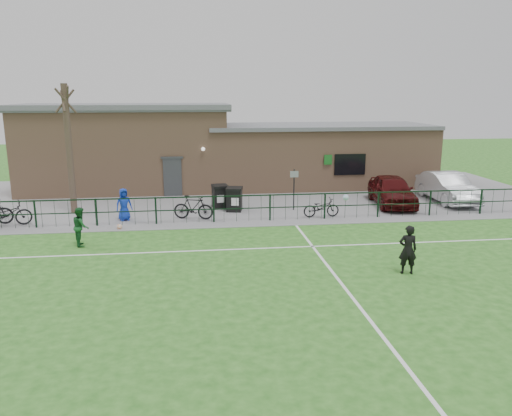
{
  "coord_description": "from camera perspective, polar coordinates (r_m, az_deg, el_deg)",
  "views": [
    {
      "loc": [
        -2.27,
        -13.36,
        5.59
      ],
      "look_at": [
        0.0,
        5.0,
        1.3
      ],
      "focal_mm": 35.0,
      "sensor_mm": 36.0,
      "label": 1
    }
  ],
  "objects": [
    {
      "name": "pitch_line_touch",
      "position": [
        22.0,
        -0.89,
        -1.65
      ],
      "size": [
        28.0,
        0.1,
        0.01
      ],
      "primitive_type": "cube",
      "color": "white",
      "rests_on": "ground"
    },
    {
      "name": "car_silver",
      "position": [
        27.85,
        21.03,
        2.23
      ],
      "size": [
        1.7,
        4.62,
        1.51
      ],
      "primitive_type": "imported",
      "rotation": [
        0.0,
        0.0,
        -0.02
      ],
      "color": "#B4B7BD",
      "rests_on": "paving_strip"
    },
    {
      "name": "paving_strip",
      "position": [
        27.53,
        -2.17,
        1.35
      ],
      "size": [
        34.0,
        13.0,
        0.02
      ],
      "primitive_type": "cube",
      "color": "slate",
      "rests_on": "ground"
    },
    {
      "name": "bare_tree",
      "position": [
        24.68,
        -20.56,
        6.2
      ],
      "size": [
        0.3,
        0.3,
        6.0
      ],
      "primitive_type": "cylinder",
      "color": "#423228",
      "rests_on": "ground"
    },
    {
      "name": "pitch_line_mid",
      "position": [
        18.38,
        0.38,
        -4.64
      ],
      "size": [
        28.0,
        0.1,
        0.01
      ],
      "primitive_type": "cube",
      "color": "white",
      "rests_on": "ground"
    },
    {
      "name": "car_maroon",
      "position": [
        26.12,
        15.27,
        1.97
      ],
      "size": [
        2.35,
        4.63,
        1.51
      ],
      "primitive_type": "imported",
      "rotation": [
        0.0,
        0.0,
        -0.13
      ],
      "color": "#400B0C",
      "rests_on": "paving_strip"
    },
    {
      "name": "wheelie_bin_left",
      "position": [
        24.67,
        -4.12,
        1.24
      ],
      "size": [
        0.81,
        0.89,
        1.06
      ],
      "primitive_type": "cube",
      "rotation": [
        0.0,
        0.0,
        0.14
      ],
      "color": "black",
      "rests_on": "paving_strip"
    },
    {
      "name": "sign_post",
      "position": [
        24.14,
        4.35,
        2.11
      ],
      "size": [
        0.07,
        0.07,
        2.0
      ],
      "primitive_type": "cylinder",
      "rotation": [
        0.0,
        0.0,
        0.23
      ],
      "color": "black",
      "rests_on": "paving_strip"
    },
    {
      "name": "wheelie_bin_right",
      "position": [
        24.0,
        -2.49,
        0.92
      ],
      "size": [
        0.84,
        0.92,
        1.06
      ],
      "primitive_type": "cube",
      "rotation": [
        0.0,
        0.0,
        -0.2
      ],
      "color": "black",
      "rests_on": "paving_strip"
    },
    {
      "name": "bicycle_d",
      "position": [
        22.56,
        -7.18,
        0.08
      ],
      "size": [
        1.88,
        0.99,
        1.09
      ],
      "primitive_type": "imported",
      "rotation": [
        0.0,
        0.0,
        1.29
      ],
      "color": "black",
      "rests_on": "paving_strip"
    },
    {
      "name": "bicycle_e",
      "position": [
        23.02,
        7.47,
        0.06
      ],
      "size": [
        1.68,
        0.64,
        0.87
      ],
      "primitive_type": "imported",
      "rotation": [
        0.0,
        0.0,
        1.61
      ],
      "color": "black",
      "rests_on": "paving_strip"
    },
    {
      "name": "clubhouse",
      "position": [
        30.08,
        -4.39,
        6.59
      ],
      "size": [
        24.25,
        5.4,
        4.96
      ],
      "color": "tan",
      "rests_on": "ground"
    },
    {
      "name": "ground",
      "position": [
        14.66,
        2.43,
        -9.37
      ],
      "size": [
        90.0,
        90.0,
        0.0
      ],
      "primitive_type": "plane",
      "color": "#265F1C",
      "rests_on": "ground"
    },
    {
      "name": "bicycle_c",
      "position": [
        23.65,
        -26.67,
        -0.65
      ],
      "size": [
        2.16,
        1.46,
        1.07
      ],
      "primitive_type": "imported",
      "rotation": [
        0.0,
        0.0,
        1.98
      ],
      "color": "black",
      "rests_on": "paving_strip"
    },
    {
      "name": "perimeter_fence",
      "position": [
        22.05,
        -0.96,
        -0.02
      ],
      "size": [
        28.0,
        0.1,
        1.2
      ],
      "primitive_type": "cube",
      "color": "black",
      "rests_on": "ground"
    },
    {
      "name": "spectator_child",
      "position": [
        22.91,
        -14.86,
        0.39
      ],
      "size": [
        0.82,
        0.68,
        1.44
      ],
      "primitive_type": "imported",
      "rotation": [
        0.0,
        0.0,
        0.36
      ],
      "color": "#1332B3",
      "rests_on": "paving_strip"
    },
    {
      "name": "pitch_line_perp",
      "position": [
        15.1,
        10.03,
        -8.87
      ],
      "size": [
        0.1,
        16.0,
        0.01
      ],
      "primitive_type": "cube",
      "color": "white",
      "rests_on": "ground"
    },
    {
      "name": "ball_ground",
      "position": [
        21.65,
        -15.34,
        -2.08
      ],
      "size": [
        0.23,
        0.23,
        0.23
      ],
      "primitive_type": "sphere",
      "color": "white",
      "rests_on": "ground"
    },
    {
      "name": "outfield_player",
      "position": [
        19.68,
        -19.39,
        -2.0
      ],
      "size": [
        0.71,
        0.82,
        1.46
      ],
      "primitive_type": "imported",
      "rotation": [
        0.0,
        0.0,
        1.81
      ],
      "color": "#185525",
      "rests_on": "ground"
    },
    {
      "name": "goalkeeper_kick",
      "position": [
        16.45,
        16.73,
        -4.37
      ],
      "size": [
        1.5,
        3.51,
        1.94
      ],
      "color": "black",
      "rests_on": "ground"
    }
  ]
}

